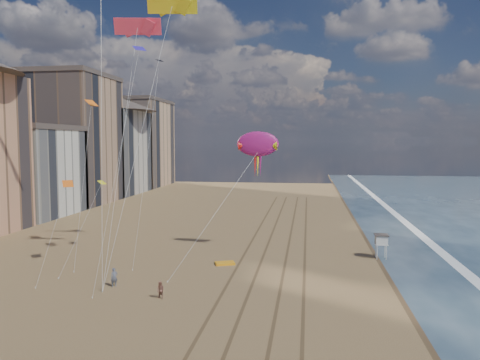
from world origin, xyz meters
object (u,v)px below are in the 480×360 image
object	(u,v)px
grounded_kite	(225,263)
show_kite	(258,144)
lifeguard_stand	(381,240)
kite_flyer_b	(160,290)
kite_flyer_a	(114,277)

from	to	relation	value
grounded_kite	show_kite	size ratio (longest dim) A/B	0.11
lifeguard_stand	kite_flyer_b	xyz separation A→B (m)	(-21.52, -17.59, -1.47)
show_kite	kite_flyer_b	distance (m)	22.87
grounded_kite	show_kite	distance (m)	14.82
kite_flyer_a	show_kite	bearing A→B (deg)	13.77
show_kite	kite_flyer_a	distance (m)	23.10
grounded_kite	kite_flyer_b	xyz separation A→B (m)	(-3.59, -12.30, 0.66)
kite_flyer_b	lifeguard_stand	bearing A→B (deg)	61.13
lifeguard_stand	grounded_kite	xyz separation A→B (m)	(-17.93, -5.28, -2.13)
lifeguard_stand	grounded_kite	size ratio (longest dim) A/B	1.36
lifeguard_stand	kite_flyer_b	distance (m)	27.83
lifeguard_stand	grounded_kite	bearing A→B (deg)	-163.58
show_kite	kite_flyer_a	bearing A→B (deg)	-129.18
grounded_kite	kite_flyer_b	world-z (taller)	kite_flyer_b
grounded_kite	kite_flyer_a	distance (m)	13.20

